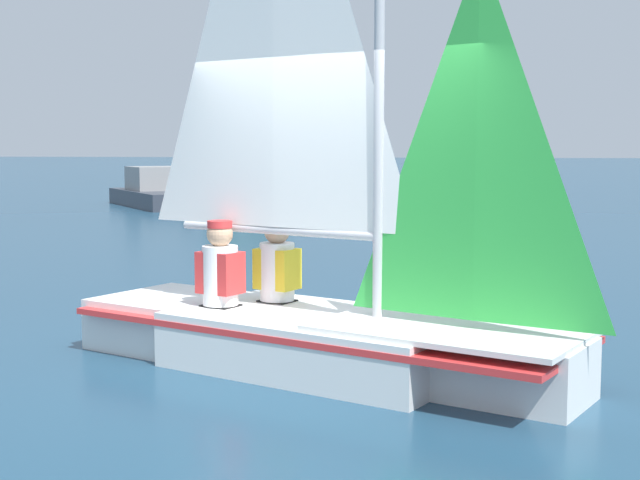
# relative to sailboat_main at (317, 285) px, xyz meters

# --- Properties ---
(ground_plane) EXTENTS (260.00, 260.00, 0.00)m
(ground_plane) POSITION_rel_sailboat_main_xyz_m (0.01, 0.02, -0.67)
(ground_plane) COLOR navy
(sailboat_main) EXTENTS (2.87, 4.39, 5.07)m
(sailboat_main) POSITION_rel_sailboat_main_xyz_m (0.00, 0.00, 0.00)
(sailboat_main) COLOR white
(sailboat_main) RESTS_ON ground_plane
(sailor_helm) EXTENTS (0.39, 0.41, 1.16)m
(sailor_helm) POSITION_rel_sailboat_main_xyz_m (-0.51, -0.45, -0.05)
(sailor_helm) COLOR black
(sailor_helm) RESTS_ON ground_plane
(sailor_crew) EXTENTS (0.39, 0.41, 1.16)m
(sailor_crew) POSITION_rel_sailboat_main_xyz_m (-0.20, -0.87, -0.04)
(sailor_crew) COLOR black
(sailor_crew) RESTS_ON ground_plane
(motorboat_distant) EXTENTS (4.84, 4.35, 1.17)m
(motorboat_distant) POSITION_rel_sailboat_main_xyz_m (-18.24, -8.26, -0.27)
(motorboat_distant) COLOR #333842
(motorboat_distant) RESTS_ON ground_plane
(treeline_shore) EXTENTS (15.44, 4.85, 6.65)m
(treeline_shore) POSITION_rel_sailboat_main_xyz_m (-40.37, -11.92, 2.30)
(treeline_shore) COLOR #1E4C23
(treeline_shore) RESTS_ON ground_plane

